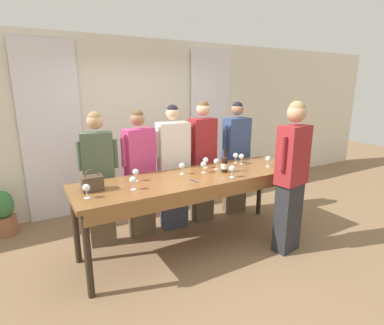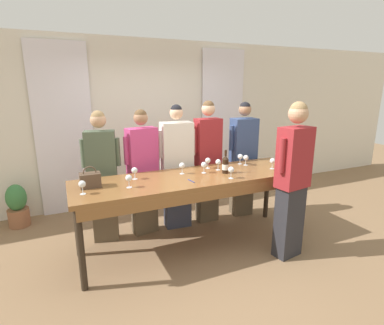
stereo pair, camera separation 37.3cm
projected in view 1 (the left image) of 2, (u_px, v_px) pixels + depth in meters
The scene contains 27 objects.
ground_plane at pixel (195, 245), 3.94m from camera, with size 18.00×18.00×0.00m, color #846647.
wall_back at pixel (140, 123), 5.19m from camera, with size 12.00×0.06×2.80m.
curtain_panel_left at pixel (52, 133), 4.47m from camera, with size 0.86×0.03×2.69m.
curtain_panel_right at pixel (210, 122), 5.83m from camera, with size 0.86×0.03×2.69m.
tasting_bar at pixel (196, 183), 3.70m from camera, with size 2.95×0.85×0.95m.
wine_bottle at pixel (224, 164), 3.83m from camera, with size 0.08×0.08×0.30m.
handbag at pixel (92, 183), 3.16m from camera, with size 0.22×0.14×0.24m.
wine_glass_front_left at pixel (242, 157), 4.24m from camera, with size 0.07×0.07×0.15m.
wine_glass_front_mid at pixel (133, 180), 3.18m from camera, with size 0.07×0.07×0.15m.
wine_glass_front_right at pixel (182, 166), 3.74m from camera, with size 0.07×0.07×0.15m.
wine_glass_center_left at pixel (136, 172), 3.47m from camera, with size 0.07×0.07×0.15m.
wine_glass_center_mid at pixel (86, 188), 2.94m from camera, with size 0.07×0.07×0.15m.
wine_glass_center_right at pixel (206, 160), 4.03m from camera, with size 0.07×0.07×0.15m.
wine_glass_back_left at pixel (236, 156), 4.30m from camera, with size 0.07×0.07×0.15m.
wine_glass_back_mid at pixel (203, 165), 3.81m from camera, with size 0.07×0.07×0.15m.
wine_glass_back_right at pixel (268, 159), 4.09m from camera, with size 0.07×0.07×0.15m.
wine_glass_near_host at pixel (232, 169), 3.62m from camera, with size 0.07×0.07×0.15m.
wine_glass_by_bottle at pixel (216, 162), 3.96m from camera, with size 0.07×0.07×0.15m.
wine_glass_by_handbag at pixel (288, 161), 4.00m from camera, with size 0.07×0.07×0.15m.
pen at pixel (194, 181), 3.49m from camera, with size 0.03×0.13×0.01m.
guest_olive_jacket at pixel (99, 178), 3.75m from camera, with size 0.49×0.28×1.74m.
guest_pink_top at pixel (140, 173), 4.01m from camera, with size 0.52×0.27×1.74m.
guest_cream_sweater at pixel (173, 168), 4.25m from camera, with size 0.55×0.28×1.79m.
guest_striped_shirt at pixel (203, 160), 4.47m from camera, with size 0.48×0.22×1.83m.
guest_navy_coat at pixel (236, 158), 4.78m from camera, with size 0.49×0.29×1.80m.
host_pouring at pixel (291, 176), 3.60m from camera, with size 0.50×0.29×1.87m.
potted_plant at pixel (4, 214), 4.15m from camera, with size 0.29×0.29×0.65m.
Camera 1 is at (-1.80, -3.06, 2.03)m, focal length 28.00 mm.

